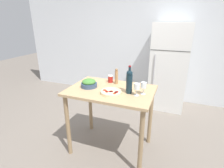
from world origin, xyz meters
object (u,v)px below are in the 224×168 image
object	(u,v)px
refrigerator	(169,67)
homemade_pizza	(111,92)
wine_bottle	(129,81)
salt_canister	(110,79)
wine_glass_near	(137,87)
salad_bowl	(89,83)
pepper_mill	(116,76)
wine_glass_far	(144,86)

from	to	relation	value
refrigerator	homemade_pizza	bearing A→B (deg)	-107.00
wine_bottle	salt_canister	bearing A→B (deg)	141.71
wine_bottle	wine_glass_near	xyz separation A→B (m)	(0.11, -0.04, -0.05)
salad_bowl	salt_canister	distance (m)	0.35
wine_bottle	wine_glass_near	distance (m)	0.13
wine_glass_near	pepper_mill	size ratio (longest dim) A/B	0.69
wine_bottle	wine_glass_far	distance (m)	0.18
refrigerator	wine_glass_near	size ratio (longest dim) A/B	11.38
salad_bowl	salt_canister	world-z (taller)	salad_bowl
wine_glass_far	wine_bottle	bearing A→B (deg)	-171.71
homemade_pizza	salt_canister	world-z (taller)	salt_canister
wine_bottle	homemade_pizza	bearing A→B (deg)	-155.62
homemade_pizza	pepper_mill	bearing A→B (deg)	99.11
pepper_mill	homemade_pizza	distance (m)	0.37
homemade_pizza	refrigerator	bearing A→B (deg)	73.00
wine_glass_near	wine_bottle	bearing A→B (deg)	157.39
refrigerator	salad_bowl	size ratio (longest dim) A/B	8.09
pepper_mill	refrigerator	bearing A→B (deg)	67.37
salad_bowl	homemade_pizza	distance (m)	0.37
wine_glass_far	salt_canister	xyz separation A→B (m)	(-0.54, 0.26, -0.06)
refrigerator	wine_glass_far	world-z (taller)	refrigerator
homemade_pizza	wine_glass_far	bearing A→B (deg)	17.33
wine_glass_near	homemade_pizza	bearing A→B (deg)	-171.30
wine_glass_far	salt_canister	world-z (taller)	wine_glass_far
wine_bottle	wine_glass_far	size ratio (longest dim) A/B	2.27
wine_glass_far	refrigerator	bearing A→B (deg)	83.91
pepper_mill	wine_glass_far	bearing A→B (deg)	-28.43
refrigerator	wine_bottle	xyz separation A→B (m)	(-0.36, -1.74, 0.22)
wine_glass_far	salad_bowl	bearing A→B (deg)	-178.24
wine_glass_near	salad_bowl	distance (m)	0.67
wine_bottle	salad_bowl	size ratio (longest dim) A/B	1.61
wine_bottle	salad_bowl	bearing A→B (deg)	179.73
wine_glass_near	pepper_mill	distance (m)	0.48
salad_bowl	homemade_pizza	bearing A→B (deg)	-14.90
wine_glass_near	homemade_pizza	xyz separation A→B (m)	(-0.31, -0.05, -0.09)
refrigerator	wine_glass_near	xyz separation A→B (m)	(-0.25, -1.79, 0.17)
pepper_mill	salad_bowl	size ratio (longest dim) A/B	1.03
refrigerator	salt_canister	xyz separation A→B (m)	(-0.72, -1.46, 0.11)
refrigerator	pepper_mill	world-z (taller)	refrigerator
wine_glass_far	homemade_pizza	bearing A→B (deg)	-162.67
refrigerator	homemade_pizza	xyz separation A→B (m)	(-0.56, -1.84, 0.08)
salad_bowl	salt_canister	size ratio (longest dim) A/B	2.10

